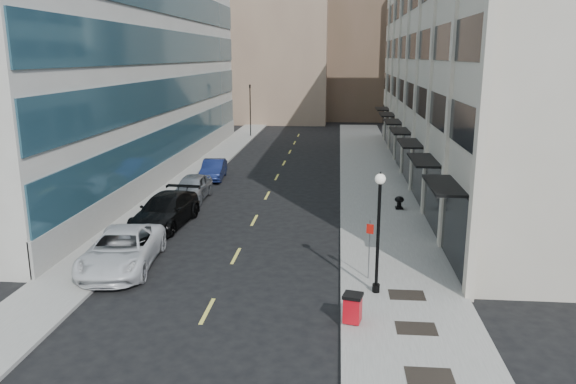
% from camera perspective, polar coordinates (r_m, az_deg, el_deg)
% --- Properties ---
extents(ground, '(160.00, 160.00, 0.00)m').
position_cam_1_polar(ground, '(20.03, -9.54, -14.31)').
color(ground, black).
rests_on(ground, ground).
extents(sidewalk_right, '(5.00, 80.00, 0.15)m').
position_cam_1_polar(sidewalk_right, '(38.31, 9.08, -0.48)').
color(sidewalk_right, gray).
rests_on(sidewalk_right, ground).
extents(sidewalk_left, '(3.00, 80.00, 0.15)m').
position_cam_1_polar(sidewalk_left, '(39.84, -11.44, -0.04)').
color(sidewalk_left, gray).
rests_on(sidewalk_left, ground).
extents(building_right, '(15.30, 46.50, 18.25)m').
position_cam_1_polar(building_right, '(45.71, 21.09, 12.37)').
color(building_right, beige).
rests_on(building_right, ground).
extents(building_left, '(16.14, 46.00, 20.00)m').
position_cam_1_polar(building_left, '(48.70, -20.64, 13.61)').
color(building_left, beige).
rests_on(building_left, ground).
extents(skyline_tan_near, '(14.00, 18.00, 28.00)m').
position_cam_1_polar(skyline_tan_near, '(85.65, -0.78, 16.81)').
color(skyline_tan_near, '#977C62').
rests_on(skyline_tan_near, ground).
extents(skyline_brown, '(12.00, 16.00, 34.00)m').
position_cam_1_polar(skyline_brown, '(89.46, 7.58, 18.49)').
color(skyline_brown, brown).
rests_on(skyline_brown, ground).
extents(skyline_tan_far, '(12.00, 14.00, 22.00)m').
position_cam_1_polar(skyline_tan_far, '(96.92, -6.23, 14.59)').
color(skyline_tan_far, '#977C62').
rests_on(skyline_tan_far, ground).
extents(skyline_stone, '(10.00, 14.00, 20.00)m').
position_cam_1_polar(skyline_stone, '(84.12, 14.61, 13.71)').
color(skyline_stone, beige).
rests_on(skyline_stone, ground).
extents(grate_near, '(1.40, 1.00, 0.01)m').
position_cam_1_polar(grate_near, '(17.88, 14.19, -17.70)').
color(grate_near, black).
rests_on(grate_near, sidewalk_right).
extents(grate_mid, '(1.40, 1.00, 0.01)m').
position_cam_1_polar(grate_mid, '(20.47, 12.89, -13.35)').
color(grate_mid, black).
rests_on(grate_mid, sidewalk_right).
extents(grate_far, '(1.40, 1.00, 0.01)m').
position_cam_1_polar(grate_far, '(22.98, 11.98, -10.20)').
color(grate_far, black).
rests_on(grate_far, sidewalk_right).
extents(road_centerline, '(0.15, 68.20, 0.01)m').
position_cam_1_polar(road_centerline, '(35.64, -2.73, -1.51)').
color(road_centerline, '#D8CC4C').
rests_on(road_centerline, ground).
extents(traffic_signal, '(0.66, 0.66, 6.98)m').
position_cam_1_polar(traffic_signal, '(65.97, -3.89, 10.51)').
color(traffic_signal, black).
rests_on(traffic_signal, ground).
extents(car_white_van, '(3.47, 6.49, 1.73)m').
position_cam_1_polar(car_white_van, '(26.37, -16.52, -5.65)').
color(car_white_van, silver).
rests_on(car_white_van, ground).
extents(car_black_pickup, '(3.03, 6.30, 1.77)m').
position_cam_1_polar(car_black_pickup, '(32.22, -12.33, -1.85)').
color(car_black_pickup, black).
rests_on(car_black_pickup, ground).
extents(car_silver_sedan, '(2.02, 4.93, 1.67)m').
position_cam_1_polar(car_silver_sedan, '(37.68, -9.71, 0.44)').
color(car_silver_sedan, gray).
rests_on(car_silver_sedan, ground).
extents(car_blue_sedan, '(1.92, 4.68, 1.51)m').
position_cam_1_polar(car_blue_sedan, '(43.84, -7.58, 2.27)').
color(car_blue_sedan, '#151F4F').
rests_on(car_blue_sedan, ground).
extents(trash_bin, '(0.79, 0.81, 1.07)m').
position_cam_1_polar(trash_bin, '(20.28, 6.58, -11.55)').
color(trash_bin, '#B30B15').
rests_on(trash_bin, sidewalk_right).
extents(lamppost, '(0.41, 0.41, 4.95)m').
position_cam_1_polar(lamppost, '(22.05, 9.19, -3.06)').
color(lamppost, black).
rests_on(lamppost, sidewalk_right).
extents(sign_post, '(0.29, 0.14, 2.57)m').
position_cam_1_polar(sign_post, '(23.74, 8.28, -5.00)').
color(sign_post, slate).
rests_on(sign_post, sidewalk_right).
extents(urn_planter, '(0.57, 0.57, 0.79)m').
position_cam_1_polar(urn_planter, '(35.15, 11.24, -0.93)').
color(urn_planter, black).
rests_on(urn_planter, sidewalk_right).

